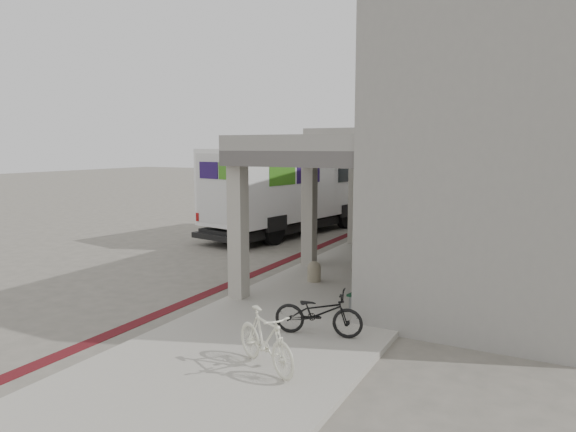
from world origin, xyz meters
The scene contains 14 objects.
ground centered at (0.00, 0.00, 0.00)m, with size 120.00×120.00×0.00m, color #646056.
bike_lane_stripe centered at (1.00, 2.00, 0.01)m, with size 0.35×40.00×0.01m, color #4F0F15.
sidewalk centered at (4.00, 0.00, 0.06)m, with size 4.40×28.00×0.12m, color #A19C90.
transit_building centered at (6.83, 4.50, 3.40)m, with size 7.60×17.00×7.00m.
distant_backdrop centered at (-2.84, 35.89, 2.70)m, with size 28.00×10.00×6.50m.
tree_left centered at (-5.00, 28.00, 3.18)m, with size 3.20×3.20×4.80m.
tree_mid centered at (2.00, 30.00, 3.18)m, with size 3.20×3.20×4.80m.
fedex_truck centered at (-1.49, 5.76, 1.96)m, with size 4.09×8.96×3.68m.
bench centered at (5.20, -2.57, 0.42)m, with size 0.68×1.81×0.42m.
bollard_near centered at (3.10, -1.29, 0.40)m, with size 0.37×0.37×0.55m.
bollard_far centered at (3.79, 0.39, 0.44)m, with size 0.43×0.43×0.64m.
utility_cabinet centered at (5.00, 2.58, 0.62)m, with size 0.45×0.60×1.00m, color slate.
bicycle_black centered at (4.88, -4.94, 0.58)m, with size 0.60×1.73×0.91m, color black.
bicycle_cream centered at (4.73, -6.73, 0.62)m, with size 0.47×1.66×1.00m, color silver.
Camera 1 is at (8.81, -13.71, 3.77)m, focal length 32.00 mm.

